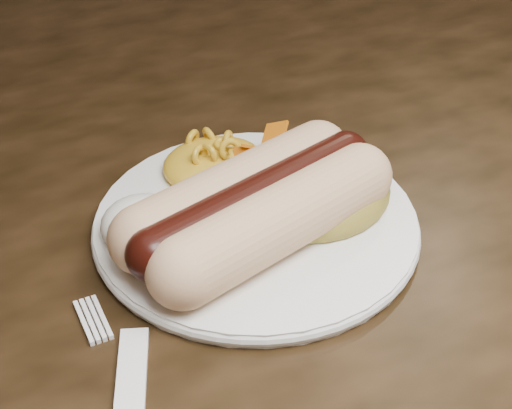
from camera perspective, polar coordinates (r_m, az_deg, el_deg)
name	(u,v)px	position (r m, az deg, el deg)	size (l,w,h in m)	color
table	(364,265)	(0.62, 7.88, -4.35)	(1.60, 0.90, 0.75)	black
plate	(256,224)	(0.49, 0.00, -1.42)	(0.20, 0.20, 0.01)	white
hotdog	(257,205)	(0.46, 0.09, -0.01)	(0.15, 0.11, 0.04)	#EDB186
mac_and_cheese	(214,153)	(0.53, -3.06, 3.80)	(0.07, 0.06, 0.03)	gold
sour_cream	(142,215)	(0.47, -8.30, -0.76)	(0.05, 0.05, 0.03)	white
taco_salad	(309,174)	(0.50, 3.91, 2.23)	(0.11, 0.10, 0.05)	orange
fork	(130,405)	(0.40, -9.17, -14.19)	(0.02, 0.15, 0.00)	white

